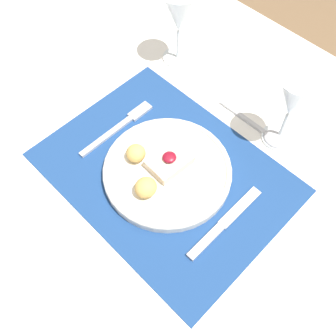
{
  "coord_description": "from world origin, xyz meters",
  "views": [
    {
      "loc": [
        0.3,
        -0.29,
        1.47
      ],
      "look_at": [
        0.01,
        0.0,
        0.79
      ],
      "focal_mm": 42.0,
      "sensor_mm": 36.0,
      "label": 1
    }
  ],
  "objects_px": {
    "fork": "(122,125)",
    "wine_glass_far": "(179,15)",
    "knife": "(220,227)",
    "dinner_plate": "(167,170)",
    "spoon": "(269,135)",
    "wine_glass_near": "(294,100)"
  },
  "relations": [
    {
      "from": "knife",
      "to": "wine_glass_far",
      "type": "relative_size",
      "value": 1.08
    },
    {
      "from": "dinner_plate",
      "to": "spoon",
      "type": "distance_m",
      "value": 0.24
    },
    {
      "from": "dinner_plate",
      "to": "wine_glass_far",
      "type": "xyz_separation_m",
      "value": [
        -0.22,
        0.26,
        0.11
      ]
    },
    {
      "from": "dinner_plate",
      "to": "wine_glass_far",
      "type": "relative_size",
      "value": 1.44
    },
    {
      "from": "dinner_plate",
      "to": "knife",
      "type": "distance_m",
      "value": 0.16
    },
    {
      "from": "spoon",
      "to": "wine_glass_far",
      "type": "bearing_deg",
      "value": 171.85
    },
    {
      "from": "fork",
      "to": "wine_glass_far",
      "type": "xyz_separation_m",
      "value": [
        -0.06,
        0.24,
        0.12
      ]
    },
    {
      "from": "wine_glass_near",
      "to": "wine_glass_far",
      "type": "xyz_separation_m",
      "value": [
        -0.33,
        0.02,
        0.0
      ]
    },
    {
      "from": "dinner_plate",
      "to": "knife",
      "type": "xyz_separation_m",
      "value": [
        0.16,
        -0.01,
        -0.01
      ]
    },
    {
      "from": "fork",
      "to": "knife",
      "type": "height_order",
      "value": "knife"
    },
    {
      "from": "dinner_plate",
      "to": "fork",
      "type": "xyz_separation_m",
      "value": [
        -0.16,
        0.02,
        -0.01
      ]
    },
    {
      "from": "knife",
      "to": "spoon",
      "type": "distance_m",
      "value": 0.25
    },
    {
      "from": "dinner_plate",
      "to": "wine_glass_far",
      "type": "height_order",
      "value": "wine_glass_far"
    },
    {
      "from": "fork",
      "to": "wine_glass_far",
      "type": "distance_m",
      "value": 0.28
    },
    {
      "from": "dinner_plate",
      "to": "knife",
      "type": "relative_size",
      "value": 1.32
    },
    {
      "from": "spoon",
      "to": "wine_glass_near",
      "type": "relative_size",
      "value": 1.02
    },
    {
      "from": "fork",
      "to": "knife",
      "type": "relative_size",
      "value": 1.0
    },
    {
      "from": "spoon",
      "to": "wine_glass_far",
      "type": "distance_m",
      "value": 0.33
    },
    {
      "from": "spoon",
      "to": "wine_glass_near",
      "type": "height_order",
      "value": "wine_glass_near"
    },
    {
      "from": "dinner_plate",
      "to": "wine_glass_near",
      "type": "xyz_separation_m",
      "value": [
        0.11,
        0.24,
        0.11
      ]
    },
    {
      "from": "wine_glass_near",
      "to": "dinner_plate",
      "type": "bearing_deg",
      "value": -114.39
    },
    {
      "from": "knife",
      "to": "wine_glass_near",
      "type": "bearing_deg",
      "value": 102.84
    }
  ]
}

